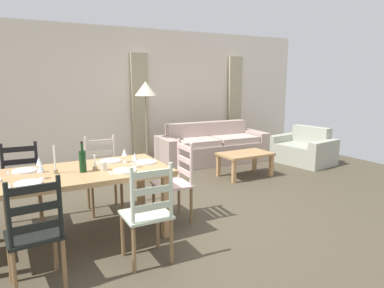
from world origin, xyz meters
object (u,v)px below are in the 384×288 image
object	(u,v)px
wine_glass_near_left	(41,168)
dining_chair_near_right	(148,213)
wine_bottle	(83,161)
wine_glass_near_right	(135,157)
couch	(212,148)
coffee_table	(245,157)
dining_chair_head_east	(176,181)
standing_lamp	(146,94)
wine_glass_far_right	(124,153)
armchair_upholstered	(304,150)
coffee_cup_primary	(104,166)
dining_chair_far_right	(103,174)
wine_glass_far_left	(39,162)
dining_chair_far_left	(22,185)
dining_table	(75,180)
dining_chair_near_left	(35,234)

from	to	relation	value
wine_glass_near_left	dining_chair_near_right	bearing A→B (deg)	-39.20
wine_bottle	wine_glass_near_right	bearing A→B (deg)	-8.15
couch	coffee_table	size ratio (longest dim) A/B	2.58
dining_chair_head_east	standing_lamp	distance (m)	2.76
wine_glass_far_right	couch	xyz separation A→B (m)	(2.56, 2.20, -0.57)
dining_chair_near_right	dining_chair_head_east	distance (m)	1.03
couch	armchair_upholstered	bearing A→B (deg)	-30.63
coffee_cup_primary	armchair_upholstered	size ratio (longest dim) A/B	0.07
dining_chair_far_right	couch	xyz separation A→B (m)	(2.66, 1.60, -0.19)
wine_glass_near_left	coffee_cup_primary	bearing A→B (deg)	2.99
wine_glass_far_left	wine_glass_far_right	size ratio (longest dim) A/B	1.00
dining_chair_head_east	wine_glass_near_right	bearing A→B (deg)	-166.65
wine_glass_near_right	armchair_upholstered	distance (m)	4.46
dining_chair_far_right	wine_glass_far_left	size ratio (longest dim) A/B	5.96
wine_glass_far_left	couch	distance (m)	4.14
dining_chair_far_left	wine_bottle	distance (m)	1.03
dining_chair_near_right	wine_bottle	xyz separation A→B (m)	(-0.41, 0.73, 0.39)
wine_glass_near_left	wine_glass_far_left	bearing A→B (deg)	87.55
coffee_table	armchair_upholstered	bearing A→B (deg)	8.71
dining_chair_far_left	wine_glass_far_left	bearing A→B (deg)	-75.28
dining_chair_near_right	couch	xyz separation A→B (m)	(2.65, 3.12, -0.19)
dining_chair_far_right	dining_chair_head_east	distance (m)	1.01
wine_bottle	wine_glass_near_right	distance (m)	0.54
dining_chair_head_east	wine_bottle	xyz separation A→B (m)	(-1.08, -0.05, 0.39)
dining_chair_head_east	standing_lamp	world-z (taller)	standing_lamp
wine_glass_near_left	armchair_upholstered	world-z (taller)	wine_glass_near_left
wine_glass_near_left	armchair_upholstered	size ratio (longest dim) A/B	0.13
dining_chair_near_right	dining_chair_head_east	world-z (taller)	same
dining_table	armchair_upholstered	bearing A→B (deg)	16.22
dining_chair_near_left	coffee_table	size ratio (longest dim) A/B	1.07
dining_chair_near_right	standing_lamp	xyz separation A→B (m)	(1.30, 3.31, 0.93)
coffee_cup_primary	couch	bearing A→B (deg)	40.31
wine_glass_near_right	dining_chair_far_right	bearing A→B (deg)	98.51
wine_glass_far_left	standing_lamp	world-z (taller)	standing_lamp
armchair_upholstered	standing_lamp	distance (m)	3.38
dining_chair_near_left	armchair_upholstered	xyz separation A→B (m)	(5.21, 2.13, -0.23)
armchair_upholstered	wine_glass_far_right	bearing A→B (deg)	-163.43
wine_glass_near_right	wine_glass_far_left	world-z (taller)	same
wine_glass_near_right	standing_lamp	distance (m)	2.96
dining_chair_near_right	armchair_upholstered	world-z (taller)	dining_chair_near_right
dining_chair_near_left	wine_bottle	world-z (taller)	wine_bottle
wine_glass_near_left	dining_chair_far_left	bearing A→B (deg)	99.60
wine_glass_far_right	armchair_upholstered	xyz separation A→B (m)	(4.17, 1.24, -0.61)
wine_glass_far_left	dining_chair_near_left	bearing A→B (deg)	-99.13
dining_chair_head_east	wine_glass_far_left	size ratio (longest dim) A/B	5.96
dining_table	wine_bottle	bearing A→B (deg)	-37.49
dining_chair_head_east	wine_glass_far_left	xyz separation A→B (m)	(-1.47, 0.14, 0.38)
dining_chair_head_east	couch	xyz separation A→B (m)	(1.98, 2.34, -0.19)
couch	dining_chair_near_left	bearing A→B (deg)	-139.36
wine_glass_far_right	dining_chair_far_left	bearing A→B (deg)	150.89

